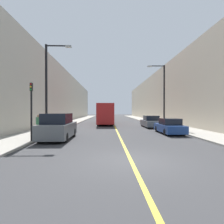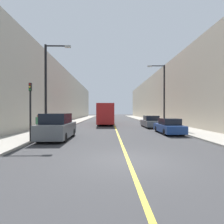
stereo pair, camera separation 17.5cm
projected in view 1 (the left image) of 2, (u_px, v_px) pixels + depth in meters
ground_plane at (131, 161)px, 7.59m from camera, size 200.00×200.00×0.00m
sidewalk_left at (77, 121)px, 37.37m from camera, size 3.32×72.00×0.12m
sidewalk_right at (147, 120)px, 37.78m from camera, size 3.32×72.00×0.12m
building_row_left at (59, 97)px, 37.24m from camera, size 4.00×72.00×10.36m
building_row_right at (164, 97)px, 37.84m from camera, size 4.00×72.00×10.50m
road_center_line at (112, 121)px, 37.58m from camera, size 0.16×72.00×0.01m
bus at (106, 113)px, 29.06m from camera, size 2.45×11.26×3.23m
parked_suv_left at (58, 127)px, 13.24m from camera, size 2.01×4.53×1.97m
car_right_near at (169, 127)px, 16.54m from camera, size 1.79×4.31×1.46m
car_right_mid at (151, 122)px, 22.84m from camera, size 1.89×4.40×1.54m
street_lamp_left at (48, 84)px, 14.98m from camera, size 2.25×0.24×7.74m
street_lamp_right at (163, 92)px, 22.41m from camera, size 2.25×0.24×7.90m
traffic_light at (31, 109)px, 11.81m from camera, size 0.16×0.18×3.95m
pedestrian at (38, 123)px, 16.12m from camera, size 0.37×0.24×1.69m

